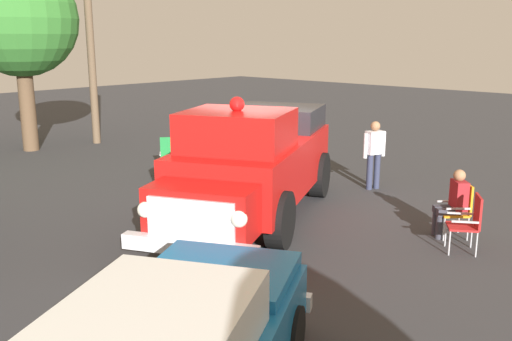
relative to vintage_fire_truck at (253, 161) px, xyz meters
name	(u,v)px	position (x,y,z in m)	size (l,w,h in m)	color
ground_plane	(258,208)	(-0.52, -0.34, -1.20)	(60.00, 60.00, 0.00)	#333335
vintage_fire_truck	(253,161)	(0.00, 0.00, 0.00)	(6.31, 4.53, 2.59)	black
lawn_chair_near_truck	(460,206)	(-1.77, 3.61, -0.61)	(0.69, 0.69, 1.02)	#B7BABF
lawn_chair_by_car	(470,220)	(-1.13, 4.07, -0.61)	(0.68, 0.68, 1.02)	#B7BABF
lawn_chair_spare	(169,154)	(-1.15, -4.16, -0.61)	(0.69, 0.69, 1.02)	#B7BABF
spectator_seated	(453,201)	(-1.68, 3.51, -0.50)	(0.64, 0.64, 1.29)	#383842
spectator_standing	(374,150)	(-3.65, 0.62, -0.23)	(0.63, 0.39, 1.68)	#2D334C
oak_tree_left	(19,20)	(-0.21, -10.24, 2.96)	(3.61, 3.61, 6.00)	brown
utility_pole	(90,40)	(-2.39, -9.80, 2.36)	(1.00, 1.51, 6.82)	brown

